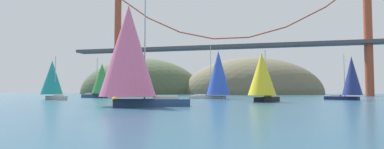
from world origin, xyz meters
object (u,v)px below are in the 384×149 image
object	(u,v)px
sailboat_green_sail	(101,79)
sailboat_pink_spinnaker	(129,52)
sailboat_blue_spinnaker	(218,74)
channel_buoy	(115,99)
sailboat_navy_sail	(351,77)
sailboat_teal_sail	(52,79)
sailboat_yellow_sail	(262,76)

from	to	relation	value
sailboat_green_sail	sailboat_pink_spinnaker	bearing A→B (deg)	-56.03
sailboat_blue_spinnaker	channel_buoy	distance (m)	26.50
sailboat_navy_sail	sailboat_green_sail	size ratio (longest dim) A/B	0.86
sailboat_teal_sail	sailboat_yellow_sail	bearing A→B (deg)	-4.51
sailboat_teal_sail	sailboat_green_sail	distance (m)	17.47
sailboat_blue_spinnaker	sailboat_teal_sail	distance (m)	34.26
sailboat_blue_spinnaker	sailboat_pink_spinnaker	world-z (taller)	sailboat_pink_spinnaker
sailboat_pink_spinnaker	sailboat_navy_sail	bearing A→B (deg)	46.94
sailboat_teal_sail	sailboat_green_sail	size ratio (longest dim) A/B	0.83
sailboat_pink_spinnaker	sailboat_teal_sail	world-z (taller)	sailboat_pink_spinnaker
sailboat_blue_spinnaker	channel_buoy	xyz separation A→B (m)	(-13.15, -22.42, -5.18)
sailboat_blue_spinnaker	sailboat_pink_spinnaker	distance (m)	36.54
sailboat_green_sail	sailboat_blue_spinnaker	bearing A→B (deg)	-3.59
sailboat_navy_sail	sailboat_teal_sail	distance (m)	57.83
sailboat_pink_spinnaker	sailboat_teal_sail	xyz separation A→B (m)	(-26.31, 20.72, -1.88)
sailboat_pink_spinnaker	channel_buoy	xyz separation A→B (m)	(-8.99, 13.87, -5.68)
sailboat_navy_sail	sailboat_blue_spinnaker	bearing A→B (deg)	171.62
sailboat_blue_spinnaker	channel_buoy	world-z (taller)	sailboat_blue_spinnaker
sailboat_navy_sail	sailboat_yellow_sail	world-z (taller)	sailboat_navy_sail
sailboat_blue_spinnaker	sailboat_green_sail	size ratio (longest dim) A/B	1.17
sailboat_navy_sail	sailboat_teal_sail	size ratio (longest dim) A/B	1.04
sailboat_blue_spinnaker	sailboat_pink_spinnaker	size ratio (longest dim) A/B	0.96
sailboat_teal_sail	sailboat_yellow_sail	size ratio (longest dim) A/B	1.03
sailboat_teal_sail	channel_buoy	bearing A→B (deg)	-21.55
channel_buoy	sailboat_blue_spinnaker	bearing A→B (deg)	59.61
sailboat_navy_sail	channel_buoy	size ratio (longest dim) A/B	3.32
sailboat_green_sail	sailboat_navy_sail	bearing A→B (deg)	-5.84
sailboat_navy_sail	sailboat_yellow_sail	distance (m)	22.00
sailboat_blue_spinnaker	sailboat_green_sail	world-z (taller)	sailboat_blue_spinnaker
sailboat_pink_spinnaker	sailboat_yellow_sail	xyz separation A→B (m)	(14.15, 17.53, -1.94)
sailboat_green_sail	sailboat_yellow_sail	distance (m)	44.90
sailboat_navy_sail	channel_buoy	world-z (taller)	sailboat_navy_sail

